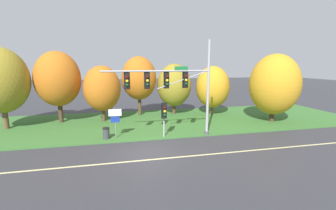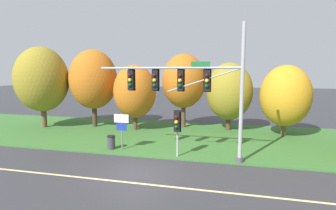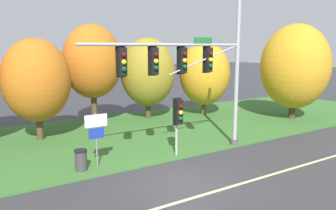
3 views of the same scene
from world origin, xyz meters
name	(u,v)px [view 1 (image 1 of 3)]	position (x,y,z in m)	size (l,w,h in m)	color
ground_plane	(150,153)	(0.00, 0.00, 0.00)	(160.00, 160.00, 0.00)	#333338
lane_stripe	(152,159)	(0.00, -1.20, 0.00)	(36.00, 0.16, 0.01)	beige
grass_verge	(139,122)	(0.00, 8.25, 0.05)	(48.00, 11.50, 0.10)	#386B2D
traffic_signal_mast	(175,84)	(2.49, 2.74, 4.55)	(8.81, 0.49, 7.96)	#9EA0A5
pedestrian_signal_near_kerb	(164,113)	(1.60, 2.78, 2.18)	(0.46, 0.55, 2.91)	#9EA0A5
route_sign_post	(115,118)	(-2.33, 3.47, 1.77)	(1.03, 0.08, 2.47)	slate
tree_nearest_road	(0,81)	(-12.43, 8.48, 4.62)	(4.81, 4.81, 7.54)	brown
tree_left_of_mast	(58,79)	(-7.96, 9.96, 4.60)	(4.46, 4.46, 7.31)	#423021
tree_behind_signpost	(102,89)	(-3.64, 9.52, 3.57)	(3.81, 3.81, 5.87)	#4C3823
tree_mid_verge	(139,78)	(0.41, 11.63, 4.46)	(4.03, 4.03, 6.90)	#4C3823
tree_tall_centre	(174,85)	(4.58, 11.41, 3.59)	(4.08, 4.08, 6.06)	#4C3823
tree_right_far	(213,87)	(9.03, 10.21, 3.39)	(3.98, 3.98, 5.78)	brown
tree_furthest_back	(274,85)	(13.85, 5.55, 4.01)	(5.02, 5.02, 7.05)	#423021
trash_bin	(106,133)	(-3.09, 3.42, 0.57)	(0.56, 0.56, 0.93)	#38383D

